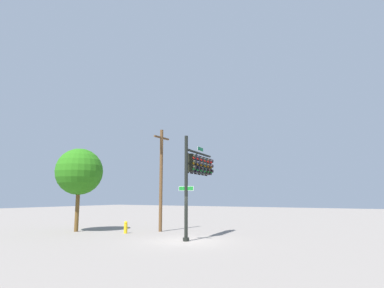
{
  "coord_description": "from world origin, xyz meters",
  "views": [
    {
      "loc": [
        -16.54,
        -9.95,
        2.52
      ],
      "look_at": [
        0.99,
        0.18,
        5.72
      ],
      "focal_mm": 30.9,
      "sensor_mm": 36.0,
      "label": 1
    }
  ],
  "objects_px": {
    "fire_hydrant": "(126,227)",
    "tree_near": "(79,172)",
    "utility_pole": "(161,177)",
    "signal_pole_assembly": "(198,169)"
  },
  "relations": [
    {
      "from": "signal_pole_assembly",
      "to": "utility_pole",
      "type": "relative_size",
      "value": 0.81
    },
    {
      "from": "fire_hydrant",
      "to": "tree_near",
      "type": "height_order",
      "value": "tree_near"
    },
    {
      "from": "utility_pole",
      "to": "fire_hydrant",
      "type": "bearing_deg",
      "value": 148.14
    },
    {
      "from": "utility_pole",
      "to": "fire_hydrant",
      "type": "height_order",
      "value": "utility_pole"
    },
    {
      "from": "utility_pole",
      "to": "fire_hydrant",
      "type": "xyz_separation_m",
      "value": [
        -2.18,
        1.36,
        -3.5
      ]
    },
    {
      "from": "signal_pole_assembly",
      "to": "utility_pole",
      "type": "xyz_separation_m",
      "value": [
        1.74,
        4.11,
        -0.34
      ]
    },
    {
      "from": "fire_hydrant",
      "to": "tree_near",
      "type": "xyz_separation_m",
      "value": [
        -0.9,
        3.87,
        3.89
      ]
    },
    {
      "from": "signal_pole_assembly",
      "to": "tree_near",
      "type": "height_order",
      "value": "signal_pole_assembly"
    },
    {
      "from": "fire_hydrant",
      "to": "tree_near",
      "type": "bearing_deg",
      "value": 103.07
    },
    {
      "from": "utility_pole",
      "to": "signal_pole_assembly",
      "type": "bearing_deg",
      "value": -112.96
    }
  ]
}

